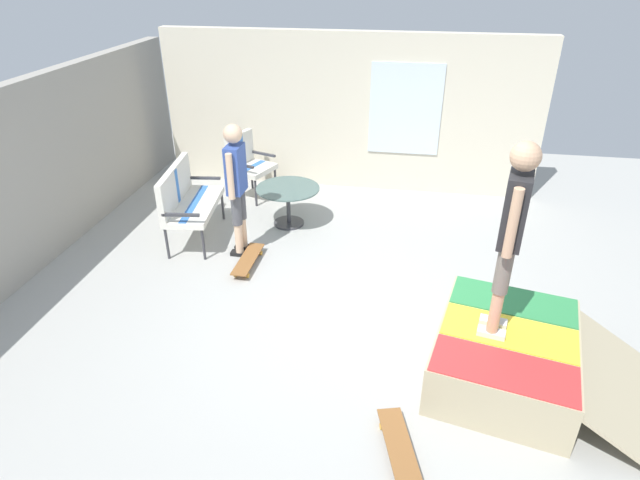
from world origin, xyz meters
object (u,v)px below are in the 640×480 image
Objects in this scene: person_skater at (512,228)px; patio_bench at (185,197)px; skate_ramp at (508,354)px; person_watching at (237,181)px; skateboard_by_bench at (248,259)px; skateboard_spare at (400,448)px; patio_chair_near_house at (246,160)px; patio_table at (288,198)px.

patio_bench is at bearing 60.96° from person_skater.
person_watching is at bearing 59.59° from skate_ramp.
patio_bench is 1.28m from skateboard_by_bench.
skate_ramp is at bearing -40.96° from skateboard_spare.
person_watching reaches higher than patio_bench.
patio_chair_near_house is 1.89m from person_watching.
person_skater reaches higher than skateboard_spare.
person_skater is at bearing -118.64° from skateboard_by_bench.
person_watching reaches higher than skateboard_by_bench.
skateboard_spare is at bearing -150.85° from patio_chair_near_house.
patio_chair_near_house is 1.13× the size of patio_table.
skateboard_by_bench is at bearing 62.73° from skate_ramp.
patio_bench is 1.63× the size of skateboard_by_bench.
skateboard_spare is at bearing -155.32° from patio_table.
patio_chair_near_house is 2.27m from skateboard_by_bench.
skate_ramp is at bearing -135.54° from patio_table.
patio_table is 1.17m from person_watching.
person_skater reaches higher than patio_table.
patio_bench is 4.39m from person_skater.
patio_bench is 0.76× the size of person_watching.
skate_ramp is 2.60× the size of skateboard_spare.
person_watching reaches higher than skateboard_spare.
patio_table is at bearing -11.56° from skateboard_by_bench.
patio_table is (-0.89, -0.87, -0.21)m from patio_chair_near_house.
skateboard_by_bench is at bearing -150.29° from person_watching.
patio_table is at bearing 42.55° from person_skater.
person_watching reaches higher than skate_ramp.
skateboard_spare is (-1.07, 0.93, -0.17)m from skate_ramp.
patio_bench is 0.75× the size of person_skater.
person_watching is (-0.90, 0.43, 0.61)m from patio_table.
skate_ramp is at bearing -118.01° from patio_bench.
patio_table reaches higher than skate_ramp.
person_skater reaches higher than patio_bench.
patio_bench is 1.59× the size of skateboard_spare.
patio_bench is at bearing 61.99° from skate_ramp.
patio_chair_near_house is 5.02m from person_skater.
patio_chair_near_house reaches higher than patio_table.
patio_table reaches higher than skateboard_by_bench.
skateboard_by_bench is (-0.31, -0.18, -0.92)m from person_watching.
patio_chair_near_house reaches higher than skateboard_spare.
patio_chair_near_house is 1.27m from patio_table.
patio_table is (2.73, 2.68, 0.15)m from skate_ramp.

